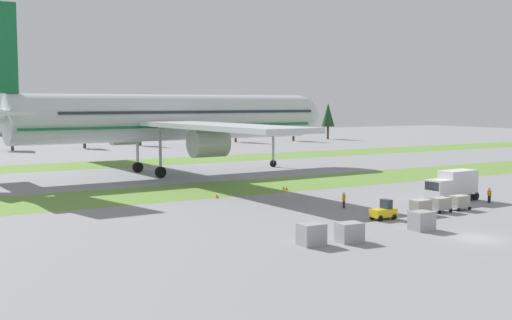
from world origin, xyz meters
TOP-DOWN VIEW (x-y plane):
  - ground_plane at (0.00, 0.00)m, footprint 400.00×400.00m
  - grass_strip_near at (0.00, 38.97)m, footprint 320.00×14.54m
  - grass_strip_far at (0.00, 80.05)m, footprint 320.00×14.54m
  - airliner at (-3.65, 59.45)m, footprint 61.35×75.82m
  - baggage_tug at (-0.74, 10.68)m, footprint 2.63×1.35m
  - cargo_dolly_lead at (4.28, 10.78)m, footprint 2.23×1.54m
  - cargo_dolly_second at (7.18, 10.84)m, footprint 2.23×1.54m
  - cargo_dolly_third at (10.08, 10.90)m, footprint 2.23×1.54m
  - catering_truck at (14.07, 15.53)m, footprint 7.08×2.71m
  - ground_crew_marshaller at (0.19, 18.10)m, footprint 0.36×0.54m
  - ground_crew_loader at (16.84, 12.55)m, footprint 0.36×0.56m
  - uld_container_0 at (-13.53, 4.94)m, footprint 2.01×1.61m
  - uld_container_1 at (-10.13, 4.33)m, footprint 2.15×1.79m
  - uld_container_2 at (-1.38, 4.92)m, footprint 2.03×1.63m
  - taxiway_marker_0 at (-8.28, 31.79)m, footprint 0.44×0.44m
  - taxiway_marker_1 at (2.69, 33.28)m, footprint 0.44×0.44m
  - taxiway_marker_2 at (2.52, 33.71)m, footprint 0.44×0.44m
  - distant_tree_line at (-7.78, 125.07)m, footprint 163.23×10.27m

SIDE VIEW (x-z plane):
  - ground_plane at x=0.00m, z-range 0.00..0.00m
  - grass_strip_near at x=0.00m, z-range 0.00..0.01m
  - grass_strip_far at x=0.00m, z-range 0.00..0.01m
  - taxiway_marker_0 at x=-8.28m, z-range 0.00..0.48m
  - taxiway_marker_2 at x=2.52m, z-range 0.00..0.53m
  - taxiway_marker_1 at x=2.69m, z-range 0.00..0.55m
  - uld_container_1 at x=-10.13m, z-range 0.00..1.61m
  - baggage_tug at x=-0.74m, z-range -0.17..1.80m
  - uld_container_2 at x=-1.38m, z-range 0.00..1.70m
  - uld_container_0 at x=-13.53m, z-range 0.00..1.75m
  - cargo_dolly_lead at x=4.28m, z-range 0.14..1.69m
  - cargo_dolly_second at x=7.18m, z-range 0.14..1.69m
  - cargo_dolly_third at x=10.08m, z-range 0.14..1.69m
  - ground_crew_marshaller at x=0.19m, z-range 0.08..1.82m
  - ground_crew_loader at x=16.84m, z-range 0.08..1.82m
  - catering_truck at x=14.07m, z-range 0.16..3.74m
  - distant_tree_line at x=-7.78m, z-range 0.70..13.41m
  - airliner at x=-3.65m, z-range -3.56..21.69m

